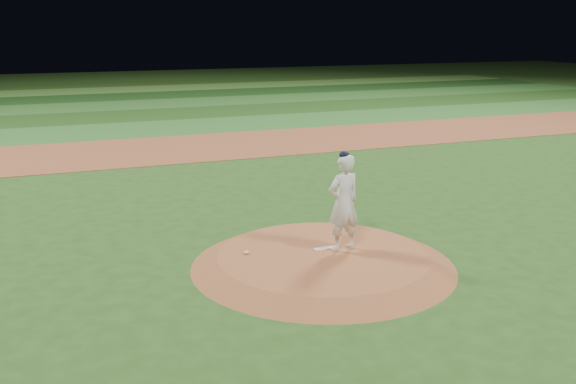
{
  "coord_description": "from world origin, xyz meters",
  "views": [
    {
      "loc": [
        -5.27,
        -11.45,
        4.89
      ],
      "look_at": [
        0.0,
        2.0,
        1.1
      ],
      "focal_mm": 40.0,
      "sensor_mm": 36.0,
      "label": 1
    }
  ],
  "objects": [
    {
      "name": "outfield_stripe_3",
      "position": [
        0.0,
        34.5,
        0.01
      ],
      "size": [
        70.0,
        5.0,
        0.02
      ],
      "primitive_type": "cube",
      "color": "#184014",
      "rests_on": "ground"
    },
    {
      "name": "outfield_stripe_2",
      "position": [
        0.0,
        29.5,
        0.01
      ],
      "size": [
        70.0,
        5.0,
        0.02
      ],
      "primitive_type": "cube",
      "color": "#2C6625",
      "rests_on": "ground"
    },
    {
      "name": "outfield_stripe_5",
      "position": [
        0.0,
        44.5,
        0.01
      ],
      "size": [
        70.0,
        5.0,
        0.02
      ],
      "primitive_type": "cube",
      "color": "#234716",
      "rests_on": "ground"
    },
    {
      "name": "pitching_rubber",
      "position": [
        0.19,
        0.26,
        0.26
      ],
      "size": [
        0.54,
        0.15,
        0.03
      ],
      "primitive_type": "cube",
      "rotation": [
        0.0,
        0.0,
        -0.02
      ],
      "color": "silver",
      "rests_on": "pitchers_mound"
    },
    {
      "name": "ground",
      "position": [
        0.0,
        0.0,
        0.0
      ],
      "size": [
        120.0,
        120.0,
        0.0
      ],
      "primitive_type": "plane",
      "color": "#264F19",
      "rests_on": "ground"
    },
    {
      "name": "pitchers_mound",
      "position": [
        0.0,
        0.0,
        0.12
      ],
      "size": [
        5.5,
        5.5,
        0.25
      ],
      "primitive_type": "cone",
      "color": "#A15932",
      "rests_on": "ground"
    },
    {
      "name": "outfield_stripe_4",
      "position": [
        0.0,
        39.5,
        0.01
      ],
      "size": [
        70.0,
        5.0,
        0.02
      ],
      "primitive_type": "cube",
      "color": "#427C2D",
      "rests_on": "ground"
    },
    {
      "name": "outfield_stripe_1",
      "position": [
        0.0,
        24.5,
        0.01
      ],
      "size": [
        70.0,
        5.0,
        0.02
      ],
      "primitive_type": "cube",
      "color": "#1F4817",
      "rests_on": "ground"
    },
    {
      "name": "rosin_bag",
      "position": [
        -1.48,
        0.6,
        0.28
      ],
      "size": [
        0.12,
        0.12,
        0.07
      ],
      "primitive_type": "ellipsoid",
      "color": "silver",
      "rests_on": "pitchers_mound"
    },
    {
      "name": "outfield_stripe_0",
      "position": [
        0.0,
        19.5,
        0.01
      ],
      "size": [
        70.0,
        5.0,
        0.02
      ],
      "primitive_type": "cube",
      "color": "#2C6826",
      "rests_on": "ground"
    },
    {
      "name": "pitcher_on_mound",
      "position": [
        0.5,
        0.11,
        1.29
      ],
      "size": [
        0.83,
        0.62,
        2.12
      ],
      "color": "white",
      "rests_on": "pitchers_mound"
    },
    {
      "name": "infield_dirt_band",
      "position": [
        0.0,
        14.0,
        0.01
      ],
      "size": [
        70.0,
        6.0,
        0.02
      ],
      "primitive_type": "cube",
      "color": "brown",
      "rests_on": "ground"
    }
  ]
}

